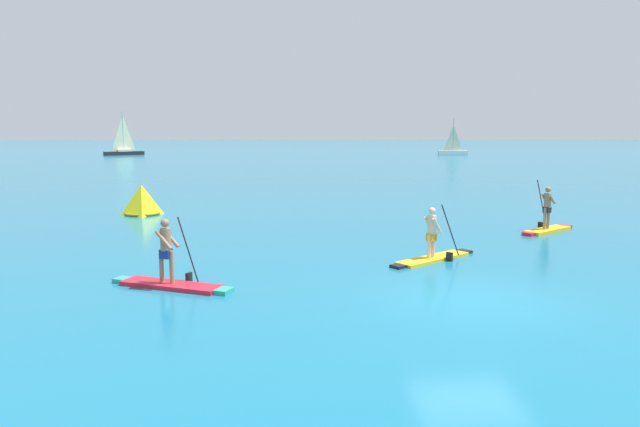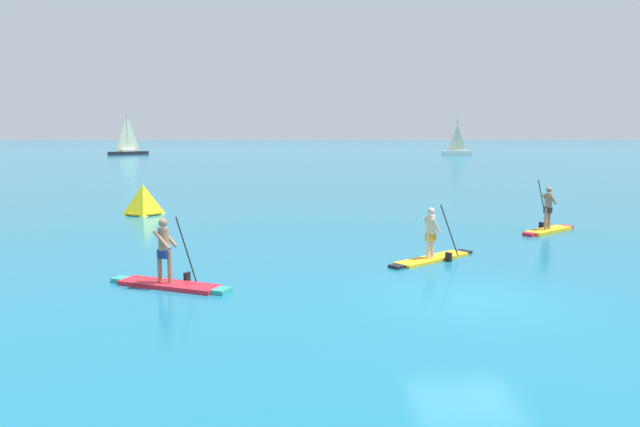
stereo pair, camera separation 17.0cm
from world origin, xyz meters
TOP-DOWN VIEW (x-y plane):
  - ground at (0.00, 0.00)m, footprint 440.00×440.00m
  - paddleboarder_near_left at (-7.06, 1.55)m, footprint 3.19×1.72m
  - paddleboarder_mid_center at (0.18, 4.16)m, footprint 2.99×2.41m
  - paddleboarder_far_right at (5.76, 8.70)m, footprint 2.64×2.08m
  - race_marker_buoy at (-10.84, 14.27)m, footprint 1.63×1.63m
  - sailboat_left_horizon at (-29.67, 80.19)m, footprint 5.83×4.63m
  - sailboat_right_horizon at (21.82, 76.87)m, footprint 4.51×1.50m

SIDE VIEW (x-z plane):
  - ground at x=0.00m, z-range 0.00..0.00m
  - paddleboarder_near_left at x=-7.06m, z-range -0.53..1.21m
  - paddleboarder_mid_center at x=0.18m, z-range -0.55..1.25m
  - paddleboarder_far_right at x=5.76m, z-range -0.65..1.35m
  - race_marker_buoy at x=-10.84m, z-range -0.07..1.32m
  - sailboat_right_horizon at x=21.82m, z-range -2.09..3.57m
  - sailboat_left_horizon at x=-29.67m, z-range -2.48..4.27m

